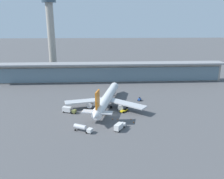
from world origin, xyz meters
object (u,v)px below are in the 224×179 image
at_px(safety_cone_alpha, 131,119).
at_px(control_tower, 51,29).
at_px(service_truck_mid_apron_blue, 139,99).
at_px(safety_cone_bravo, 113,119).
at_px(safety_cone_delta, 118,119).
at_px(service_truck_under_wing_olive, 68,110).
at_px(service_truck_on_taxiway_yellow, 124,110).
at_px(service_truck_by_tail_yellow, 102,112).
at_px(service_truck_near_nose_white, 82,128).
at_px(airliner_on_stand, 107,99).
at_px(service_truck_at_far_stand_white, 119,126).
at_px(safety_cone_charlie, 134,122).

bearing_deg(safety_cone_alpha, control_tower, 118.37).
height_order(service_truck_mid_apron_blue, safety_cone_alpha, service_truck_mid_apron_blue).
xyz_separation_m(service_truck_mid_apron_blue, control_tower, (-65.96, 78.00, 39.51)).
distance_m(safety_cone_bravo, safety_cone_delta, 2.49).
bearing_deg(service_truck_under_wing_olive, service_truck_on_taxiway_yellow, -0.63).
bearing_deg(safety_cone_delta, service_truck_mid_apron_blue, 60.67).
height_order(service_truck_mid_apron_blue, service_truck_by_tail_yellow, service_truck_by_tail_yellow).
bearing_deg(service_truck_by_tail_yellow, safety_cone_bravo, -56.76).
bearing_deg(service_truck_under_wing_olive, service_truck_near_nose_white, -68.04).
bearing_deg(safety_cone_delta, control_tower, 115.64).
relative_size(airliner_on_stand, service_truck_near_nose_white, 6.73).
bearing_deg(safety_cone_alpha, service_truck_on_taxiway_yellow, 101.92).
bearing_deg(control_tower, service_truck_mid_apron_blue, -49.78).
relative_size(service_truck_by_tail_yellow, safety_cone_delta, 9.90).
xyz_separation_m(airliner_on_stand, service_truck_at_far_stand_white, (4.70, -28.21, -3.24)).
height_order(airliner_on_stand, service_truck_under_wing_olive, airliner_on_stand).
relative_size(service_truck_mid_apron_blue, safety_cone_delta, 4.72).
height_order(service_truck_by_tail_yellow, safety_cone_delta, service_truck_by_tail_yellow).
relative_size(service_truck_under_wing_olive, safety_cone_bravo, 10.90).
xyz_separation_m(service_truck_by_tail_yellow, safety_cone_alpha, (14.30, -9.07, -0.49)).
height_order(service_truck_mid_apron_blue, safety_cone_bravo, service_truck_mid_apron_blue).
xyz_separation_m(service_truck_near_nose_white, safety_cone_charlie, (23.65, 7.41, -1.39)).
bearing_deg(control_tower, safety_cone_alpha, -61.63).
height_order(airliner_on_stand, control_tower, control_tower).
height_order(service_truck_on_taxiway_yellow, control_tower, control_tower).
distance_m(airliner_on_stand, service_truck_mid_apron_blue, 22.81).
relative_size(airliner_on_stand, control_tower, 0.79).
bearing_deg(service_truck_mid_apron_blue, service_truck_under_wing_olive, -157.41).
bearing_deg(service_truck_mid_apron_blue, control_tower, 130.22).
xyz_separation_m(service_truck_under_wing_olive, control_tower, (-25.38, 94.88, 38.69)).
distance_m(safety_cone_bravo, safety_cone_charlie, 10.61).
xyz_separation_m(service_truck_near_nose_white, control_tower, (-34.15, 116.61, 38.68)).
relative_size(service_truck_by_tail_yellow, safety_cone_alpha, 9.90).
height_order(service_truck_by_tail_yellow, control_tower, control_tower).
height_order(service_truck_under_wing_olive, service_truck_by_tail_yellow, service_truck_under_wing_olive).
xyz_separation_m(service_truck_mid_apron_blue, safety_cone_bravo, (-17.80, -26.81, -0.56)).
height_order(service_truck_under_wing_olive, service_truck_mid_apron_blue, service_truck_under_wing_olive).
bearing_deg(safety_cone_bravo, service_truck_under_wing_olive, 156.44).
distance_m(safety_cone_alpha, safety_cone_charlie, 3.61).
distance_m(service_truck_near_nose_white, service_truck_at_far_stand_white, 16.32).
height_order(service_truck_by_tail_yellow, service_truck_on_taxiway_yellow, same).
height_order(airliner_on_stand, service_truck_mid_apron_blue, airliner_on_stand).
xyz_separation_m(service_truck_mid_apron_blue, safety_cone_delta, (-15.38, -27.38, -0.56)).
distance_m(service_truck_near_nose_white, service_truck_mid_apron_blue, 50.04).
bearing_deg(service_truck_near_nose_white, service_truck_mid_apron_blue, 50.52).
relative_size(airliner_on_stand, service_truck_on_taxiway_yellow, 9.79).
bearing_deg(service_truck_on_taxiway_yellow, safety_cone_alpha, -78.08).
distance_m(service_truck_under_wing_olive, safety_cone_delta, 27.33).
xyz_separation_m(service_truck_at_far_stand_white, safety_cone_delta, (0.11, 10.62, -1.37)).
relative_size(service_truck_by_tail_yellow, control_tower, 0.09).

